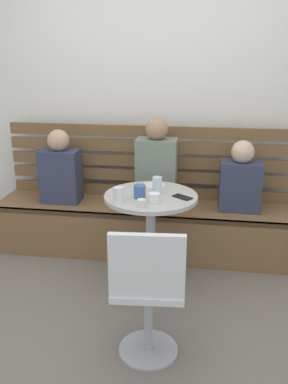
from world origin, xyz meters
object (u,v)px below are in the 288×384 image
Objects in this scene: cafe_table at (151,223)px; cup_mug_blue at (140,192)px; person_adult at (156,168)px; person_child_middle at (241,180)px; cup_ceramic_white at (154,198)px; plate_small at (154,185)px; white_chair at (148,290)px; cup_water_clear at (118,195)px; phone_on_table at (182,197)px; cup_espresso_small at (141,203)px; booth_bench at (147,228)px; person_child_left at (60,170)px; cup_glass_tall at (157,185)px.

cafe_table is 7.79× the size of cup_mug_blue.
person_child_middle is at bearing 2.74° from person_adult.
plate_small is at bearing 97.77° from cup_ceramic_white.
white_chair is at bearing -84.73° from person_adult.
plate_small reaches higher than cafe_table.
person_child_middle reaches higher than cup_water_clear.
cup_ceramic_white reaches higher than phone_on_table.
cup_mug_blue reaches higher than phone_on_table.
cup_ceramic_white reaches higher than cup_espresso_small.
white_chair is at bearing -84.28° from plate_small.
person_child_middle is 3.52× the size of plate_small.
cafe_table is at bearing 105.42° from cup_ceramic_white.
cup_ceramic_white is at bearing -74.58° from cafe_table.
cafe_table is at bearing -79.07° from booth_bench.
person_child_left is 1.05m from cup_mug_blue.
cup_mug_blue is (-0.04, 0.18, 0.02)m from cup_espresso_small.
cafe_table is at bearing 83.82° from cup_espresso_small.
white_chair is at bearing -64.57° from cup_water_clear.
person_child_left is 6.86× the size of cup_mug_blue.
cup_glass_tall is 1.50× the size of cup_ceramic_white.
cup_ceramic_white is (0.15, -0.73, 0.55)m from booth_bench.
white_chair is 1.42m from person_adult.
person_adult is at bearing 95.92° from cup_ceramic_white.
person_child_middle is 7.49× the size of cup_ceramic_white.
cup_mug_blue reaches higher than cafe_table.
cafe_table is 0.29m from cup_glass_tall.
cup_espresso_small is (0.08, -0.82, 0.55)m from booth_bench.
person_child_middle is at bearing 41.30° from cafe_table.
cup_glass_tall is 0.34m from cup_water_clear.
cafe_table is 13.21× the size of cup_espresso_small.
cup_ceramic_white is 0.25m from cup_water_clear.
person_child_left is 5.92× the size of cup_water_clear.
person_adult is 0.71m from person_child_middle.
booth_bench is at bearing 83.36° from cup_water_clear.
cup_water_clear reaches higher than cup_ceramic_white.
plate_small is at bearing 64.26° from cup_water_clear.
booth_bench is 3.65× the size of cafe_table.
cup_espresso_small reaches higher than plate_small.
cup_espresso_small is at bearing -129.57° from person_child_middle.
white_chair is 1.42× the size of person_child_middle.
person_child_left is (-0.78, 0.00, 0.51)m from booth_bench.
cup_glass_tall is at bearing 78.04° from cup_espresso_small.
phone_on_table is at bearing 36.87° from cup_ceramic_white.
cup_glass_tall is (-0.64, -0.54, 0.10)m from person_child_middle.
plate_small is (-0.05, 0.37, -0.03)m from cup_ceramic_white.
cup_espresso_small is (-0.03, -0.26, 0.25)m from cafe_table.
cup_ceramic_white is at bearing 163.70° from phone_on_table.
phone_on_table is at bearing 21.39° from cup_water_clear.
cup_espresso_small is 0.33× the size of plate_small.
cafe_table is at bearing 120.01° from phone_on_table.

